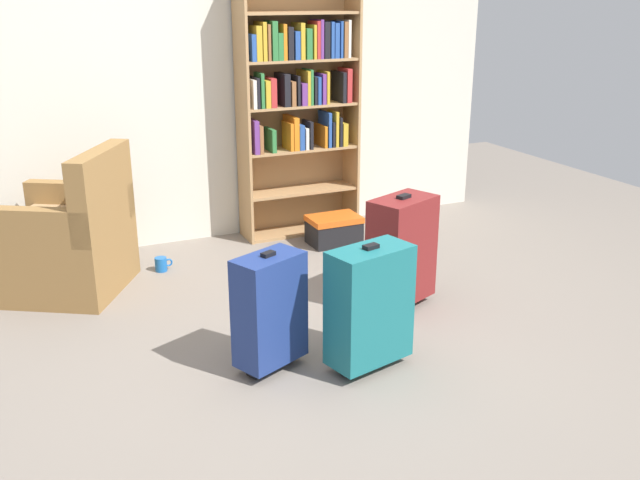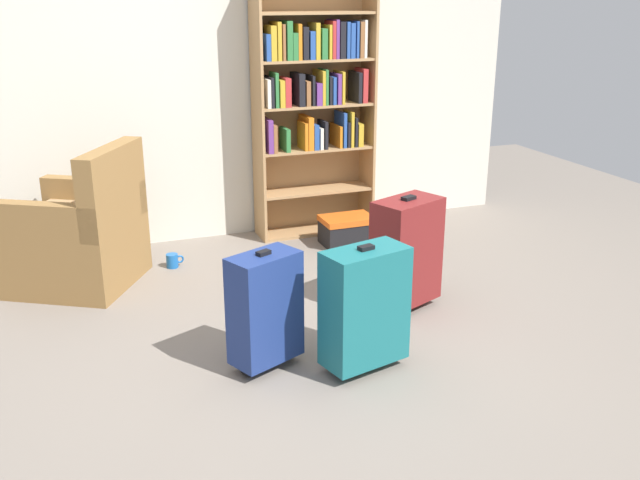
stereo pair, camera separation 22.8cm
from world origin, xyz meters
TOP-DOWN VIEW (x-y plane):
  - ground_plane at (0.00, 0.00)m, footprint 8.49×8.49m
  - back_wall at (0.00, 2.18)m, footprint 4.85×0.10m
  - bookshelf at (0.75, 1.98)m, footprint 0.89×0.29m
  - armchair at (-1.00, 1.49)m, footprint 0.96×0.96m
  - mug at (-0.42, 1.57)m, footprint 0.12×0.08m
  - storage_box at (0.87, 1.60)m, footprint 0.38×0.26m
  - suitcase_teal at (0.23, -0.16)m, footprint 0.45×0.30m
  - suitcase_dark_red at (0.75, 0.43)m, footprint 0.46×0.37m
  - suitcase_navy_blue at (-0.22, 0.03)m, footprint 0.39×0.31m

SIDE VIEW (x-z plane):
  - ground_plane at x=0.00m, z-range 0.00..0.00m
  - mug at x=-0.42m, z-range 0.00..0.10m
  - storage_box at x=0.87m, z-range 0.01..0.22m
  - armchair at x=-1.00m, z-range -0.13..0.77m
  - suitcase_navy_blue at x=-0.22m, z-range 0.01..0.63m
  - suitcase_teal at x=0.23m, z-range 0.01..0.67m
  - suitcase_dark_red at x=0.75m, z-range 0.01..0.70m
  - bookshelf at x=0.75m, z-range 0.08..2.04m
  - back_wall at x=0.00m, z-range 0.00..2.60m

